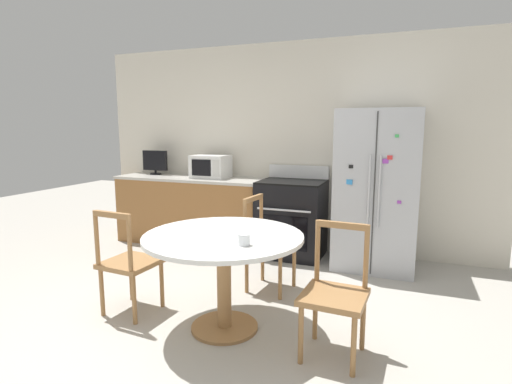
% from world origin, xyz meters
% --- Properties ---
extents(ground_plane, '(14.00, 14.00, 0.00)m').
position_xyz_m(ground_plane, '(0.00, 0.00, 0.00)').
color(ground_plane, '#B2ADA3').
extents(back_wall, '(5.20, 0.10, 2.60)m').
position_xyz_m(back_wall, '(0.00, 2.65, 1.30)').
color(back_wall, silver).
rests_on(back_wall, ground_plane).
extents(kitchen_counter, '(2.03, 0.64, 0.90)m').
position_xyz_m(kitchen_counter, '(-1.20, 2.29, 0.45)').
color(kitchen_counter, '#936033').
rests_on(kitchen_counter, ground_plane).
extents(refrigerator, '(0.86, 0.77, 1.74)m').
position_xyz_m(refrigerator, '(1.19, 2.21, 0.87)').
color(refrigerator, '#B2B5BA').
rests_on(refrigerator, ground_plane).
extents(oven_range, '(0.76, 0.68, 1.08)m').
position_xyz_m(oven_range, '(0.21, 2.26, 0.47)').
color(oven_range, black).
rests_on(oven_range, ground_plane).
extents(microwave, '(0.46, 0.36, 0.29)m').
position_xyz_m(microwave, '(-0.91, 2.31, 1.05)').
color(microwave, white).
rests_on(microwave, kitchen_counter).
extents(countertop_tv, '(0.37, 0.16, 0.33)m').
position_xyz_m(countertop_tv, '(-1.81, 2.37, 1.08)').
color(countertop_tv, black).
rests_on(countertop_tv, kitchen_counter).
extents(dining_table, '(1.21, 1.21, 0.76)m').
position_xyz_m(dining_table, '(0.23, 0.31, 0.61)').
color(dining_table, white).
rests_on(dining_table, ground_plane).
extents(dining_chair_right, '(0.44, 0.44, 0.90)m').
position_xyz_m(dining_chair_right, '(1.08, 0.26, 0.43)').
color(dining_chair_right, '#9E7042').
rests_on(dining_chair_right, ground_plane).
extents(dining_chair_far, '(0.46, 0.46, 0.90)m').
position_xyz_m(dining_chair_far, '(0.29, 1.17, 0.43)').
color(dining_chair_far, '#9E7042').
rests_on(dining_chair_far, ground_plane).
extents(dining_chair_left, '(0.45, 0.45, 0.90)m').
position_xyz_m(dining_chair_left, '(-0.63, 0.27, 0.43)').
color(dining_chair_left, '#9E7042').
rests_on(dining_chair_left, ground_plane).
extents(candle_glass, '(0.09, 0.09, 0.08)m').
position_xyz_m(candle_glass, '(0.48, 0.11, 0.79)').
color(candle_glass, silver).
rests_on(candle_glass, dining_table).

